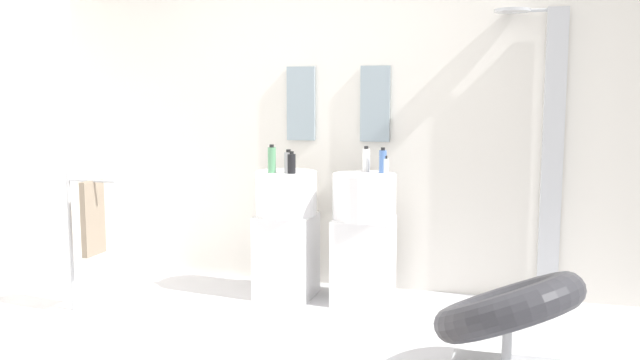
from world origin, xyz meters
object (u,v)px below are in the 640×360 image
object	(u,v)px
shower_column	(550,151)
lounge_chair	(508,317)
pedestal_sink_left	(286,231)
soap_bottle_white	(366,160)
towel_rack	(89,221)
soap_bottle_black	(291,163)
soap_bottle_blue	(383,161)
soap_bottle_clear	(386,165)
pedestal_sink_right	(364,235)
soap_bottle_grey	(289,162)
soap_bottle_green	(272,160)

from	to	relation	value
shower_column	lounge_chair	bearing A→B (deg)	-99.69
pedestal_sink_left	shower_column	distance (m)	1.94
lounge_chair	soap_bottle_white	distance (m)	1.77
towel_rack	lounge_chair	bearing A→B (deg)	-9.08
shower_column	pedestal_sink_left	bearing A→B (deg)	-169.99
pedestal_sink_left	soap_bottle_black	xyz separation A→B (m)	(0.08, -0.11, 0.51)
soap_bottle_black	soap_bottle_blue	size ratio (longest dim) A/B	0.87
soap_bottle_white	soap_bottle_clear	bearing A→B (deg)	-22.85
pedestal_sink_right	soap_bottle_white	world-z (taller)	soap_bottle_white
pedestal_sink_left	towel_rack	size ratio (longest dim) A/B	1.07
soap_bottle_black	soap_bottle_blue	distance (m)	0.64
pedestal_sink_left	pedestal_sink_right	world-z (taller)	same
pedestal_sink_right	soap_bottle_white	size ratio (longest dim) A/B	5.60
pedestal_sink_left	towel_rack	distance (m)	1.36
lounge_chair	soap_bottle_clear	size ratio (longest dim) A/B	8.68
soap_bottle_white	pedestal_sink_left	bearing A→B (deg)	-164.90
pedestal_sink_left	lounge_chair	distance (m)	1.94
soap_bottle_black	soap_bottle_grey	distance (m)	0.03
soap_bottle_blue	soap_bottle_grey	bearing A→B (deg)	-163.30
pedestal_sink_right	soap_bottle_black	xyz separation A→B (m)	(-0.50, -0.11, 0.51)
shower_column	soap_bottle_green	world-z (taller)	shower_column
pedestal_sink_right	towel_rack	xyz separation A→B (m)	(-1.72, -0.72, 0.15)
lounge_chair	soap_bottle_green	distance (m)	2.05
lounge_chair	soap_bottle_blue	xyz separation A→B (m)	(-0.87, 1.24, 0.65)
pedestal_sink_right	soap_bottle_green	world-z (taller)	soap_bottle_green
shower_column	lounge_chair	size ratio (longest dim) A/B	1.94
soap_bottle_grey	soap_bottle_white	world-z (taller)	soap_bottle_white
lounge_chair	soap_bottle_clear	distance (m)	1.63
towel_rack	soap_bottle_clear	distance (m)	2.05
soap_bottle_green	soap_bottle_white	world-z (taller)	soap_bottle_green
soap_bottle_blue	soap_bottle_grey	world-z (taller)	soap_bottle_blue
shower_column	soap_bottle_black	bearing A→B (deg)	-166.07
pedestal_sink_right	shower_column	size ratio (longest dim) A/B	0.50
pedestal_sink_right	towel_rack	size ratio (longest dim) A/B	1.07
pedestal_sink_right	shower_column	bearing A→B (deg)	14.49
pedestal_sink_left	lounge_chair	xyz separation A→B (m)	(1.56, -1.15, -0.13)
soap_bottle_clear	soap_bottle_grey	bearing A→B (deg)	-164.14
pedestal_sink_right	soap_bottle_grey	distance (m)	0.74
pedestal_sink_left	soap_bottle_green	distance (m)	0.54
shower_column	towel_rack	bearing A→B (deg)	-160.67
pedestal_sink_left	pedestal_sink_right	bearing A→B (deg)	0.00
soap_bottle_blue	pedestal_sink_right	bearing A→B (deg)	-141.43
soap_bottle_grey	soap_bottle_white	size ratio (longest dim) A/B	0.92
lounge_chair	soap_bottle_clear	bearing A→B (deg)	124.64
pedestal_sink_right	soap_bottle_black	world-z (taller)	soap_bottle_black
lounge_chair	shower_column	bearing A→B (deg)	80.31
lounge_chair	towel_rack	world-z (taller)	towel_rack
soap_bottle_white	shower_column	bearing A→B (deg)	7.71
soap_bottle_black	shower_column	bearing A→B (deg)	13.93
towel_rack	soap_bottle_grey	size ratio (longest dim) A/B	5.70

